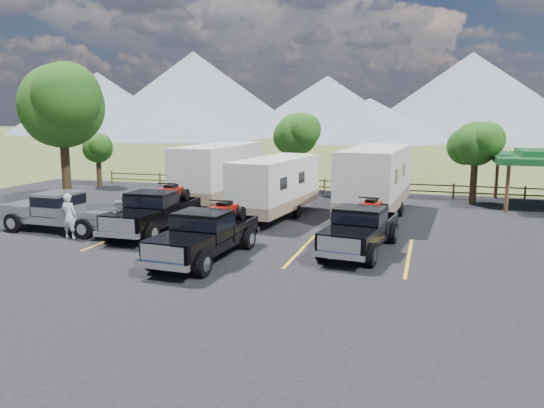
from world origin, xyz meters
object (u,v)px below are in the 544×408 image
(trailer_center, at_px, (276,187))
(rig_left, at_px, (155,210))
(person_b, at_px, (121,221))
(rig_center, at_px, (206,233))
(pickup_silver, at_px, (62,211))
(person_a, at_px, (69,216))
(trailer_left, at_px, (219,173))
(rig_right, at_px, (361,227))
(trailer_right, at_px, (375,180))
(tree_big_nw, at_px, (61,106))

(trailer_center, bearing_deg, rig_left, -124.91)
(person_b, bearing_deg, rig_center, -73.22)
(pickup_silver, bearing_deg, person_a, 50.74)
(person_a, bearing_deg, pickup_silver, -39.72)
(rig_center, xyz_separation_m, trailer_left, (-3.99, 10.96, 0.84))
(rig_right, relative_size, trailer_left, 0.60)
(rig_right, bearing_deg, person_a, -165.79)
(trailer_left, bearing_deg, rig_center, -68.90)
(trailer_left, bearing_deg, trailer_center, -33.48)
(trailer_center, relative_size, person_b, 5.10)
(rig_center, xyz_separation_m, person_b, (-4.45, 1.47, -0.10))
(rig_left, relative_size, trailer_right, 0.61)
(tree_big_nw, bearing_deg, person_a, -51.71)
(rig_right, height_order, person_b, rig_right)
(trailer_right, height_order, pickup_silver, trailer_right)
(rig_left, xyz_separation_m, person_a, (-2.84, -2.07, -0.03))
(trailer_right, bearing_deg, rig_right, -84.53)
(rig_right, relative_size, person_b, 3.48)
(trailer_center, relative_size, trailer_right, 0.86)
(rig_right, height_order, trailer_left, trailer_left)
(rig_left, relative_size, trailer_center, 0.71)
(tree_big_nw, bearing_deg, pickup_silver, -54.22)
(rig_left, bearing_deg, trailer_right, 35.47)
(rig_center, height_order, pickup_silver, rig_center)
(trailer_left, height_order, person_a, trailer_left)
(rig_left, distance_m, rig_right, 9.11)
(trailer_left, bearing_deg, rig_right, -40.93)
(pickup_silver, bearing_deg, trailer_left, 158.05)
(trailer_left, bearing_deg, pickup_silver, -113.29)
(tree_big_nw, xyz_separation_m, person_a, (4.81, -6.09, -4.61))
(rig_right, xyz_separation_m, trailer_right, (-0.23, 7.20, 0.90))
(trailer_center, height_order, person_a, trailer_center)
(tree_big_nw, height_order, trailer_center, tree_big_nw)
(tree_big_nw, height_order, person_a, tree_big_nw)
(trailer_center, distance_m, trailer_right, 5.07)
(rig_left, height_order, pickup_silver, rig_left)
(rig_left, xyz_separation_m, rig_center, (3.91, -3.32, -0.04))
(trailer_right, xyz_separation_m, pickup_silver, (-12.87, -7.61, -0.92))
(trailer_right, relative_size, pickup_silver, 1.71)
(rig_center, bearing_deg, trailer_right, 66.77)
(tree_big_nw, relative_size, rig_right, 1.33)
(rig_left, height_order, rig_center, rig_left)
(tree_big_nw, distance_m, rig_left, 9.77)
(rig_center, distance_m, person_a, 6.87)
(rig_left, xyz_separation_m, pickup_silver, (-4.01, -1.03, -0.08))
(rig_center, xyz_separation_m, rig_right, (5.18, 2.70, -0.03))
(person_a, bearing_deg, rig_center, 171.50)
(trailer_center, height_order, person_b, trailer_center)
(rig_left, relative_size, rig_right, 1.04)
(rig_center, bearing_deg, tree_big_nw, 150.92)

